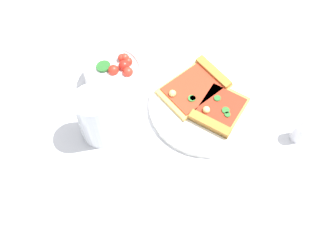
% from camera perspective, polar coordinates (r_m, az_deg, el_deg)
% --- Properties ---
extents(ground_plane, '(2.40, 2.40, 0.00)m').
position_cam_1_polar(ground_plane, '(0.98, 3.81, 2.93)').
color(ground_plane, silver).
rests_on(ground_plane, ground).
extents(plate, '(0.25, 0.25, 0.01)m').
position_cam_1_polar(plate, '(0.97, 5.02, 2.74)').
color(plate, silver).
rests_on(plate, ground_plane).
extents(pizza_slice_near, '(0.17, 0.15, 0.02)m').
position_cam_1_polar(pizza_slice_near, '(0.98, 3.66, 5.27)').
color(pizza_slice_near, '#E5B256').
rests_on(pizza_slice_near, plate).
extents(pizza_slice_far, '(0.15, 0.15, 0.02)m').
position_cam_1_polar(pizza_slice_far, '(0.95, 6.44, 1.84)').
color(pizza_slice_far, gold).
rests_on(pizza_slice_far, plate).
extents(salad_bowl, '(0.13, 0.13, 0.07)m').
position_cam_1_polar(salad_bowl, '(0.99, -6.93, 6.55)').
color(salad_bowl, white).
rests_on(salad_bowl, ground_plane).
extents(soda_glass, '(0.08, 0.08, 0.13)m').
position_cam_1_polar(soda_glass, '(0.90, -9.26, 0.93)').
color(soda_glass, silver).
rests_on(soda_glass, ground_plane).
extents(paper_napkin, '(0.14, 0.17, 0.00)m').
position_cam_1_polar(paper_napkin, '(0.88, -6.30, -11.37)').
color(paper_napkin, white).
rests_on(paper_napkin, ground_plane).
extents(pepper_shaker, '(0.03, 0.03, 0.07)m').
position_cam_1_polar(pepper_shaker, '(0.95, 16.79, -0.54)').
color(pepper_shaker, silver).
rests_on(pepper_shaker, ground_plane).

